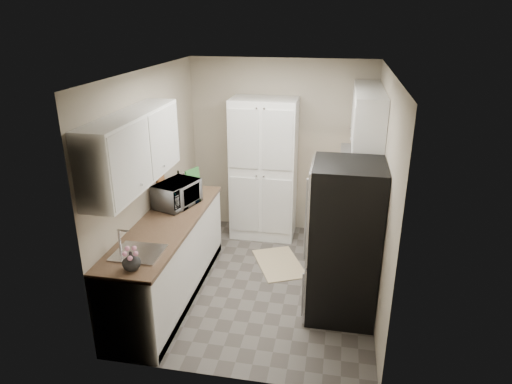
% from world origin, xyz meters
% --- Properties ---
extents(ground, '(3.20, 3.20, 0.00)m').
position_xyz_m(ground, '(0.00, 0.00, 0.00)').
color(ground, '#56514C').
rests_on(ground, ground).
extents(room_shell, '(2.64, 3.24, 2.52)m').
position_xyz_m(room_shell, '(-0.02, -0.01, 1.63)').
color(room_shell, '#B3A591').
rests_on(room_shell, ground).
extents(pantry_cabinet, '(0.90, 0.55, 2.00)m').
position_xyz_m(pantry_cabinet, '(-0.20, 1.32, 1.00)').
color(pantry_cabinet, white).
rests_on(pantry_cabinet, ground).
extents(base_cabinet_left, '(0.60, 2.30, 0.88)m').
position_xyz_m(base_cabinet_left, '(-0.99, -0.43, 0.44)').
color(base_cabinet_left, white).
rests_on(base_cabinet_left, ground).
extents(countertop_left, '(0.63, 2.33, 0.04)m').
position_xyz_m(countertop_left, '(-0.99, -0.43, 0.90)').
color(countertop_left, brown).
rests_on(countertop_left, base_cabinet_left).
extents(base_cabinet_right, '(0.60, 0.80, 0.88)m').
position_xyz_m(base_cabinet_right, '(0.99, 1.19, 0.44)').
color(base_cabinet_right, white).
rests_on(base_cabinet_right, ground).
extents(countertop_right, '(0.63, 0.83, 0.04)m').
position_xyz_m(countertop_right, '(0.99, 1.19, 0.90)').
color(countertop_right, brown).
rests_on(countertop_right, base_cabinet_right).
extents(electric_range, '(0.71, 0.78, 1.13)m').
position_xyz_m(electric_range, '(0.97, 0.39, 0.48)').
color(electric_range, '#B7B7BC').
rests_on(electric_range, ground).
extents(refrigerator, '(0.70, 0.72, 1.70)m').
position_xyz_m(refrigerator, '(0.94, -0.41, 0.85)').
color(refrigerator, '#B7B7BC').
rests_on(refrigerator, ground).
extents(microwave, '(0.51, 0.62, 0.29)m').
position_xyz_m(microwave, '(-1.02, 0.03, 1.07)').
color(microwave, '#A6A5A9').
rests_on(microwave, countertop_left).
extents(wine_bottle, '(0.07, 0.07, 0.27)m').
position_xyz_m(wine_bottle, '(-1.14, 0.43, 1.06)').
color(wine_bottle, black).
rests_on(wine_bottle, countertop_left).
extents(flower_vase, '(0.19, 0.19, 0.17)m').
position_xyz_m(flower_vase, '(-0.92, -1.43, 1.01)').
color(flower_vase, white).
rests_on(flower_vase, countertop_left).
extents(cutting_board, '(0.11, 0.23, 0.30)m').
position_xyz_m(cutting_board, '(-0.97, 0.51, 1.07)').
color(cutting_board, '#337D37').
rests_on(cutting_board, countertop_left).
extents(toaster_oven, '(0.32, 0.40, 0.22)m').
position_xyz_m(toaster_oven, '(0.93, 1.25, 1.03)').
color(toaster_oven, '#B7B7BC').
rests_on(toaster_oven, countertop_right).
extents(fruit_basket, '(0.24, 0.24, 0.09)m').
position_xyz_m(fruit_basket, '(0.94, 1.22, 1.19)').
color(fruit_basket, '#D63900').
rests_on(fruit_basket, toaster_oven).
extents(kitchen_mat, '(0.83, 0.98, 0.01)m').
position_xyz_m(kitchen_mat, '(0.15, 0.47, 0.01)').
color(kitchen_mat, '#CFB78B').
rests_on(kitchen_mat, ground).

